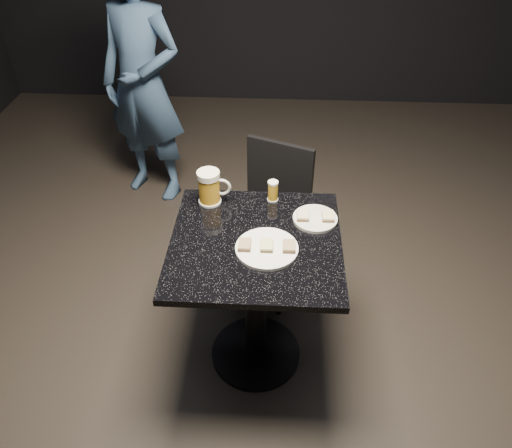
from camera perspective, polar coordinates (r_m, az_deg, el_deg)
The scene contains 10 objects.
floor at distance 2.59m, azimuth -0.02°, elevation -14.62°, with size 6.00×6.00×0.00m, color black.
plate_large at distance 1.99m, azimuth 1.24°, elevation -2.82°, with size 0.25×0.25×0.01m, color white.
plate_small at distance 2.15m, azimuth 6.77°, elevation 0.61°, with size 0.19×0.19×0.01m, color silver.
patron at distance 3.35m, azimuth -12.83°, elevation 15.35°, with size 0.58×0.38×1.60m, color navy.
table at distance 2.20m, azimuth -0.03°, elevation -6.69°, with size 0.70×0.70×0.75m.
beer_mug at distance 2.21m, azimuth -5.30°, elevation 4.22°, with size 0.15×0.10×0.16m.
beer_tumbler at distance 2.23m, azimuth 1.94°, elevation 3.80°, with size 0.05×0.05×0.10m.
chair at distance 2.61m, azimuth 1.69°, elevation 1.43°, with size 0.47×0.47×0.85m.
canapes_on_plate_large at distance 1.98m, azimuth 1.25°, elevation -2.46°, with size 0.23×0.07×0.02m.
canapes_on_plate_small at distance 2.14m, azimuth 6.80°, elevation 0.95°, with size 0.16×0.07×0.02m.
Camera 1 is at (0.08, -1.54, 2.07)m, focal length 35.00 mm.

